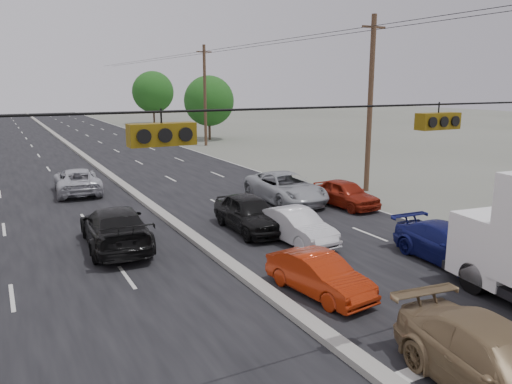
% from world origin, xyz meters
% --- Properties ---
extents(ground, '(200.00, 200.00, 0.00)m').
position_xyz_m(ground, '(0.00, 0.00, 0.00)').
color(ground, '#606356').
rests_on(ground, ground).
extents(road_surface, '(20.00, 160.00, 0.02)m').
position_xyz_m(road_surface, '(0.00, 30.00, 0.00)').
color(road_surface, black).
rests_on(road_surface, ground).
extents(center_median, '(0.50, 160.00, 0.20)m').
position_xyz_m(center_median, '(0.00, 30.00, 0.10)').
color(center_median, gray).
rests_on(center_median, ground).
extents(utility_pole_right_b, '(1.60, 0.30, 10.00)m').
position_xyz_m(utility_pole_right_b, '(12.50, 15.00, 5.11)').
color(utility_pole_right_b, '#422D1E').
rests_on(utility_pole_right_b, ground).
extents(utility_pole_right_c, '(1.60, 0.30, 10.00)m').
position_xyz_m(utility_pole_right_c, '(12.50, 40.00, 5.11)').
color(utility_pole_right_c, '#422D1E').
rests_on(utility_pole_right_c, ground).
extents(traffic_signals, '(25.00, 0.30, 0.54)m').
position_xyz_m(traffic_signals, '(1.40, 0.00, 5.49)').
color(traffic_signals, black).
rests_on(traffic_signals, ground).
extents(tree_right_mid, '(5.60, 5.60, 7.14)m').
position_xyz_m(tree_right_mid, '(15.00, 45.00, 4.34)').
color(tree_right_mid, '#382619').
rests_on(tree_right_mid, ground).
extents(tree_right_far, '(6.40, 6.40, 8.16)m').
position_xyz_m(tree_right_far, '(16.00, 70.00, 4.96)').
color(tree_right_far, '#382619').
rests_on(tree_right_far, ground).
extents(tan_sedan, '(2.70, 5.30, 1.47)m').
position_xyz_m(tan_sedan, '(1.59, -1.99, 0.74)').
color(tan_sedan, olive).
rests_on(tan_sedan, ground).
extents(red_sedan, '(1.77, 3.86, 1.23)m').
position_xyz_m(red_sedan, '(1.40, 3.97, 0.61)').
color(red_sedan, '#A5250A').
rests_on(red_sedan, ground).
extents(queue_car_a, '(2.00, 4.65, 1.57)m').
position_xyz_m(queue_car_a, '(2.59, 10.86, 0.78)').
color(queue_car_a, black).
rests_on(queue_car_a, ground).
extents(queue_car_b, '(1.64, 4.11, 1.33)m').
position_xyz_m(queue_car_b, '(3.50, 8.58, 0.66)').
color(queue_car_b, silver).
rests_on(queue_car_b, ground).
extents(queue_car_c, '(2.75, 5.72, 1.57)m').
position_xyz_m(queue_car_c, '(6.70, 14.67, 0.79)').
color(queue_car_c, '#A6A9AD').
rests_on(queue_car_c, ground).
extents(queue_car_d, '(2.17, 4.71, 1.33)m').
position_xyz_m(queue_car_d, '(7.00, 4.02, 0.67)').
color(queue_car_d, navy).
rests_on(queue_car_d, ground).
extents(queue_car_e, '(1.87, 4.16, 1.39)m').
position_xyz_m(queue_car_e, '(8.90, 12.39, 0.69)').
color(queue_car_e, maroon).
rests_on(queue_car_e, ground).
extents(oncoming_near, '(2.60, 5.66, 1.60)m').
position_xyz_m(oncoming_near, '(-3.01, 11.26, 0.80)').
color(oncoming_near, black).
rests_on(oncoming_near, ground).
extents(oncoming_far, '(2.72, 5.31, 1.44)m').
position_xyz_m(oncoming_far, '(-2.77, 22.27, 0.72)').
color(oncoming_far, '#B6B7BE').
rests_on(oncoming_far, ground).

